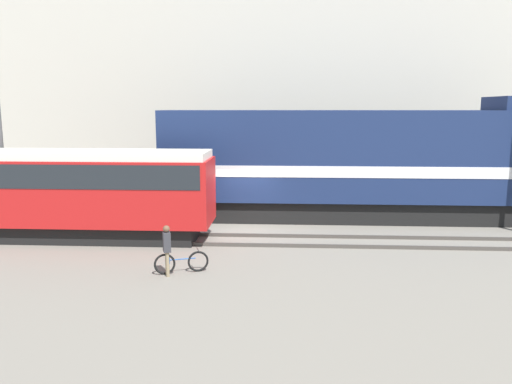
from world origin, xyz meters
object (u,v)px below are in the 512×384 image
(person, at_px, (167,246))
(streetcar, at_px, (79,189))
(freight_locomotive, at_px, (359,163))
(bicycle, at_px, (182,263))

(person, bearing_deg, streetcar, 136.97)
(freight_locomotive, relative_size, person, 11.13)
(streetcar, bearing_deg, person, -43.03)
(streetcar, distance_m, person, 6.14)
(streetcar, height_order, person, streetcar)
(streetcar, xyz_separation_m, person, (4.42, -4.13, -1.05))
(freight_locomotive, xyz_separation_m, bicycle, (-6.65, -8.08, -2.30))
(freight_locomotive, relative_size, streetcar, 1.71)
(freight_locomotive, bearing_deg, person, -130.06)
(streetcar, xyz_separation_m, bicycle, (4.81, -3.84, -1.67))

